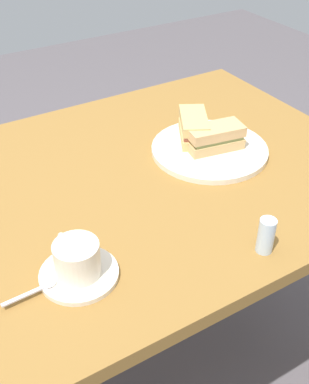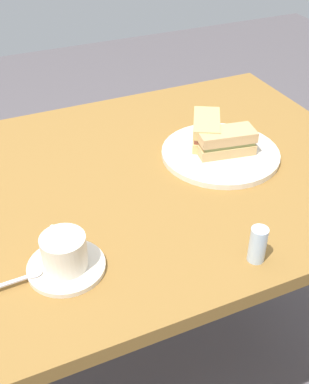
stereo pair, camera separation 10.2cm
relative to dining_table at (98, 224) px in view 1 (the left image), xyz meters
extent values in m
plane|color=#534D51|center=(0.00, 0.00, -0.66)|extent=(6.00, 6.00, 0.00)
cube|color=olive|center=(0.00, 0.00, 0.08)|extent=(1.34, 0.82, 0.03)
cylinder|color=olive|center=(0.60, 0.34, -0.30)|extent=(0.06, 0.06, 0.72)
cylinder|color=beige|center=(0.32, 0.00, 0.11)|extent=(0.29, 0.29, 0.01)
cube|color=tan|center=(0.32, -0.01, 0.13)|extent=(0.15, 0.09, 0.02)
cube|color=olive|center=(0.32, -0.01, 0.14)|extent=(0.14, 0.08, 0.01)
cube|color=tan|center=(0.32, -0.01, 0.16)|extent=(0.15, 0.09, 0.02)
cube|color=tan|center=(0.31, 0.06, 0.12)|extent=(0.12, 0.15, 0.02)
cube|color=#BA6350|center=(0.31, 0.06, 0.14)|extent=(0.11, 0.14, 0.01)
cube|color=tan|center=(0.31, 0.06, 0.16)|extent=(0.12, 0.15, 0.02)
cylinder|color=beige|center=(-0.14, -0.22, 0.10)|extent=(0.14, 0.14, 0.01)
cylinder|color=beige|center=(-0.14, -0.22, 0.14)|extent=(0.08, 0.08, 0.06)
cylinder|color=#A87E4C|center=(-0.14, -0.22, 0.17)|extent=(0.07, 0.07, 0.01)
torus|color=beige|center=(-0.14, -0.17, 0.14)|extent=(0.01, 0.05, 0.05)
cube|color=silver|center=(-0.24, -0.23, 0.11)|extent=(0.08, 0.01, 0.00)
ellipsoid|color=silver|center=(-0.19, -0.22, 0.11)|extent=(0.03, 0.02, 0.01)
cylinder|color=silver|center=(0.19, -0.34, 0.14)|extent=(0.03, 0.03, 0.07)
camera|label=1|loc=(-0.34, -0.81, 0.73)|focal=45.28mm
camera|label=2|loc=(-0.25, -0.86, 0.73)|focal=45.28mm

